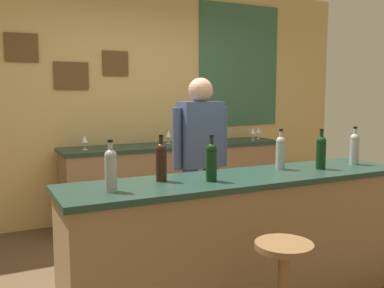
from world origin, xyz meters
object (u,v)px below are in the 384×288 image
Objects in this scene: bartender at (200,158)px; wine_glass_a at (85,139)px; wine_bottle_d at (281,151)px; wine_bottle_e at (321,151)px; wine_bottle_f at (354,148)px; wine_bottle_b at (161,161)px; wine_bottle_a at (111,169)px; wine_glass_b at (168,134)px; wine_bottle_c at (211,161)px; bar_stool at (283,281)px; wine_glass_c at (207,133)px; wine_glass_d at (253,131)px; wine_glass_e at (258,130)px.

bartender is 1.43m from wine_glass_a.
wine_bottle_d is 1.00× the size of wine_bottle_e.
wine_bottle_f reaches higher than wine_glass_a.
wine_bottle_d is 2.18m from wine_glass_a.
wine_bottle_d is at bearing 172.94° from wine_bottle_f.
wine_bottle_b is 0.97m from wine_bottle_d.
wine_bottle_b is 1.00× the size of wine_bottle_f.
wine_bottle_a is 2.54m from wine_glass_b.
wine_bottle_c is 1.97× the size of wine_glass_b.
wine_bottle_c and wine_bottle_f have the same top height.
wine_glass_b reaches higher than bar_stool.
wine_bottle_d is at bearing 155.81° from wine_bottle_e.
wine_bottle_b is 1.92m from wine_glass_a.
wine_bottle_e is at bearing -24.19° from wine_bottle_d.
wine_glass_c is (1.76, 2.10, -0.05)m from wine_bottle_a.
bar_stool is 2.22× the size of wine_bottle_e.
wine_bottle_c is 2.68m from wine_glass_d.
wine_bottle_c is 1.97× the size of wine_glass_c.
wine_bottle_b is 1.97× the size of wine_glass_a.
wine_bottle_c reaches higher than wine_glass_c.
wine_glass_e is (0.15, 0.10, 0.00)m from wine_glass_d.
wine_glass_a is at bearing -172.94° from wine_glass_b.
wine_glass_d is (1.05, 1.89, -0.05)m from wine_bottle_d.
wine_bottle_f is 2.23m from wine_glass_b.
wine_bottle_a is 1.00× the size of wine_bottle_f.
wine_glass_b is (1.30, 2.18, -0.05)m from wine_bottle_a.
bar_stool is 4.39× the size of wine_glass_c.
wine_glass_d reaches higher than bar_stool.
wine_bottle_c reaches higher than wine_glass_e.
wine_glass_a is at bearing 179.62° from wine_glass_d.
wine_bottle_a reaches higher than wine_glass_d.
wine_bottle_f is 1.97× the size of wine_glass_d.
wine_glass_b is at bearing 91.21° from wine_bottle_d.
wine_bottle_d is 2.03m from wine_glass_b.
wine_glass_e is at bearing 42.63° from wine_bottle_b.
wine_bottle_c is at bearing 100.93° from bar_stool.
bartender is 10.45× the size of wine_glass_b.
wine_bottle_d is at bearing -63.95° from bartender.
wine_glass_d is at bearing 40.52° from wine_bottle_a.
wine_bottle_a is (-1.02, -0.82, 0.12)m from bartender.
wine_glass_c is (-0.25, 2.03, -0.05)m from wine_bottle_f.
wine_bottle_c is at bearing -167.51° from wine_bottle_d.
wine_bottle_d is 0.31m from wine_bottle_e.
wine_bottle_b is 1.26m from wine_bottle_e.
wine_bottle_d is (0.56, 0.76, 0.60)m from bar_stool.
bartender is 2.02m from wine_glass_e.
wine_bottle_f is (1.64, -0.08, 0.00)m from wine_bottle_b.
wine_bottle_a is 1.00× the size of wine_bottle_e.
bartender is 5.29× the size of wine_bottle_b.
wine_glass_d is at bearing 58.79° from bar_stool.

